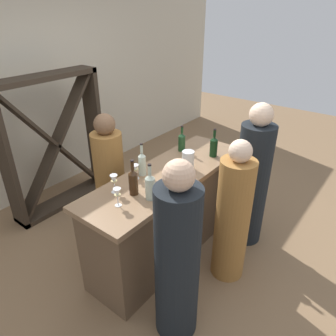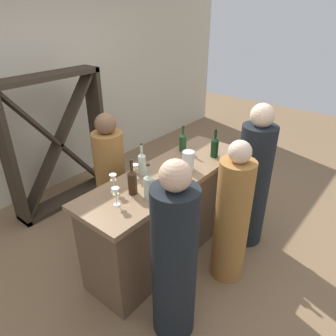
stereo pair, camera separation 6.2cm
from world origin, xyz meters
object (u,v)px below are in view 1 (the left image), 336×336
Objects in this scene: wine_bottle_leftmost_amber_brown at (134,181)px; wine_glass_near_right at (114,181)px; wine_glass_near_left at (174,178)px; water_pitcher at (188,161)px; wine_glass_near_center at (117,194)px; person_center_guest at (233,218)px; wine_bottle_second_left_clear_pale at (150,186)px; person_server_behind at (110,182)px; wine_glass_far_left at (135,169)px; wine_bottle_second_right_olive_green at (182,141)px; person_left_guest at (252,181)px; person_right_guest at (177,261)px; wine_bottle_center_clear_pale at (142,163)px; wine_rack at (55,144)px; wine_bottle_rightmost_dark_green at (214,146)px.

wine_bottle_leftmost_amber_brown reaches higher than wine_glass_near_right.
wine_glass_near_left is 0.37m from water_pitcher.
wine_glass_near_center is 0.11× the size of person_center_guest.
person_server_behind reaches higher than wine_bottle_second_left_clear_pale.
wine_glass_near_center is 0.45m from wine_glass_far_left.
wine_bottle_second_right_olive_green is at bearing 10.43° from wine_glass_near_center.
person_left_guest is 0.60m from person_center_guest.
wine_bottle_second_right_olive_green is at bearing 20.70° from wine_bottle_second_left_clear_pale.
person_left_guest is 1.38m from person_right_guest.
wine_glass_near_left is (-0.01, -0.38, -0.02)m from wine_bottle_center_clear_pale.
wine_glass_near_center is 0.11× the size of person_server_behind.
wine_glass_near_left is at bearing 51.69° from person_left_guest.
wine_glass_near_right reaches higher than wine_glass_near_center.
wine_glass_near_left is at bearing 55.70° from person_center_guest.
wine_bottle_center_clear_pale is 0.22× the size of person_center_guest.
person_right_guest is (-0.78, 0.04, 0.06)m from person_center_guest.
person_left_guest is at bearing -29.52° from wine_glass_near_right.
wine_glass_far_left is 0.09× the size of person_left_guest.
wine_glass_near_center is at bearing -169.57° from wine_bottle_second_right_olive_green.
person_right_guest is (-0.49, -0.40, -0.34)m from wine_glass_near_left.
wine_glass_near_left is 0.66m from person_center_guest.
wine_rack is 1.85m from wine_bottle_second_left_clear_pale.
wine_glass_near_right is 1.47m from person_left_guest.
wine_glass_near_right is 1.18× the size of wine_glass_far_left.
wine_glass_near_right is at bearing 135.97° from wine_glass_near_left.
wine_glass_near_left is 0.80× the size of water_pitcher.
wine_bottle_second_left_clear_pale is at bearing -7.36° from person_server_behind.
wine_glass_near_left is 0.10× the size of person_right_guest.
person_left_guest is at bearing -36.94° from wine_glass_far_left.
person_server_behind is (-0.73, 0.82, -0.39)m from wine_bottle_rightmost_dark_green.
person_left_guest reaches higher than wine_glass_near_left.
wine_rack is at bearing 78.62° from wine_bottle_leftmost_amber_brown.
person_server_behind reaches higher than wine_bottle_rightmost_dark_green.
wine_glass_far_left is 0.10× the size of person_center_guest.
person_right_guest is (-0.50, -0.78, -0.35)m from wine_bottle_center_clear_pale.
person_center_guest reaches higher than wine_bottle_leftmost_amber_brown.
wine_bottle_leftmost_amber_brown is at bearing -61.05° from wine_glass_near_right.
wine_bottle_rightmost_dark_green reaches higher than wine_glass_near_center.
wine_bottle_rightmost_dark_green is (1.05, -0.15, -0.01)m from wine_bottle_leftmost_amber_brown.
person_left_guest is (0.21, -0.76, -0.32)m from wine_bottle_second_right_olive_green.
water_pitcher is at bearing -6.05° from wine_glass_near_center.
wine_rack is 1.95m from wine_bottle_rightmost_dark_green.
wine_bottle_center_clear_pale is 1.05× the size of wine_bottle_rightmost_dark_green.
wine_bottle_leftmost_amber_brown is 2.06× the size of wine_glass_near_left.
wine_glass_near_center is 0.85m from water_pitcher.
person_server_behind is (-0.32, 0.78, -0.37)m from water_pitcher.
wine_bottle_second_left_clear_pale is 0.27m from wine_glass_near_center.
wine_bottle_rightmost_dark_green is (0.72, -1.80, 0.22)m from wine_rack.
wine_bottle_second_right_olive_green is 0.44m from water_pitcher.
person_right_guest is at bearing -108.90° from wine_bottle_leftmost_amber_brown.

